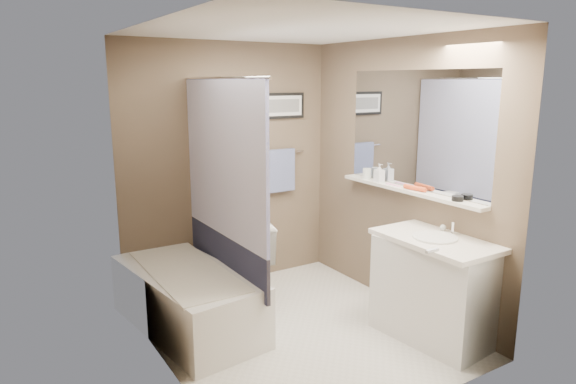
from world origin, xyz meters
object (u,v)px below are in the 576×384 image
hair_brush_front (415,188)px  bathtub (187,299)px  candle_bowl_near (458,198)px  soap_bottle (379,173)px  glass_jar (367,174)px  vanity (433,291)px  toilet (244,258)px

hair_brush_front → bathtub: bearing=156.7°
candle_bowl_near → soap_bottle: 0.91m
soap_bottle → bathtub: bearing=169.9°
hair_brush_front → glass_jar: glass_jar is taller
vanity → candle_bowl_near: bearing=-11.8°
bathtub → glass_jar: size_ratio=15.00×
toilet → hair_brush_front: size_ratio=3.61×
vanity → candle_bowl_near: candle_bowl_near is taller
glass_jar → bathtub: bearing=175.4°
soap_bottle → candle_bowl_near: bearing=-90.0°
bathtub → soap_bottle: soap_bottle is taller
candle_bowl_near → glass_jar: (0.00, 1.08, 0.03)m
bathtub → toilet: bearing=16.3°
hair_brush_front → soap_bottle: size_ratio=1.31×
vanity → hair_brush_front: size_ratio=4.09×
bathtub → vanity: (1.60, -1.20, 0.15)m
vanity → glass_jar: 1.32m
toilet → vanity: (0.92, -1.50, 0.00)m
toilet → glass_jar: 1.41m
vanity → glass_jar: glass_jar is taller
hair_brush_front → soap_bottle: (0.00, 0.45, 0.06)m
candle_bowl_near → soap_bottle: bearing=90.0°
bathtub → hair_brush_front: (1.79, -0.77, 0.89)m
bathtub → hair_brush_front: hair_brush_front is taller
vanity → candle_bowl_near: size_ratio=10.00×
glass_jar → soap_bottle: (0.00, -0.17, 0.03)m
candle_bowl_near → glass_jar: size_ratio=0.90×
candle_bowl_near → vanity: bearing=174.0°
bathtub → glass_jar: (1.79, -0.14, 0.92)m
hair_brush_front → toilet: bearing=136.0°
toilet → candle_bowl_near: bearing=140.9°
toilet → soap_bottle: soap_bottle is taller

